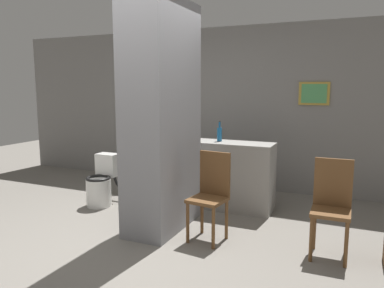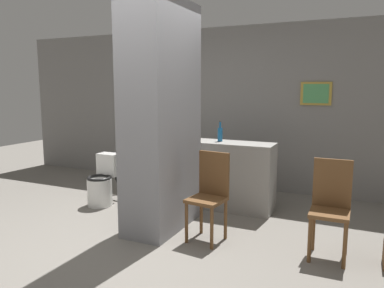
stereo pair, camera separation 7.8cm
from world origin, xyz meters
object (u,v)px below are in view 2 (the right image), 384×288
(toilet, at_px, (102,183))
(bicycle, at_px, (165,176))
(chair_near_pillar, at_px, (210,192))
(chair_by_doorway, at_px, (331,205))
(bottle_tall, at_px, (220,134))

(toilet, height_order, bicycle, bicycle)
(chair_near_pillar, bearing_deg, toilet, 172.09)
(toilet, relative_size, chair_by_doorway, 0.74)
(chair_near_pillar, relative_size, chair_by_doorway, 1.00)
(chair_by_doorway, bearing_deg, bottle_tall, 145.98)
(toilet, xyz_separation_m, bottle_tall, (1.54, 0.60, 0.71))
(chair_near_pillar, height_order, chair_by_doorway, same)
(chair_near_pillar, relative_size, bicycle, 0.53)
(toilet, relative_size, bottle_tall, 2.47)
(chair_by_doorway, height_order, bicycle, chair_by_doorway)
(toilet, bearing_deg, chair_by_doorway, -7.60)
(toilet, bearing_deg, bicycle, 34.61)
(chair_near_pillar, bearing_deg, chair_by_doorway, 11.88)
(chair_near_pillar, xyz_separation_m, bicycle, (-1.10, 1.01, -0.15))
(bicycle, height_order, bottle_tall, bottle_tall)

